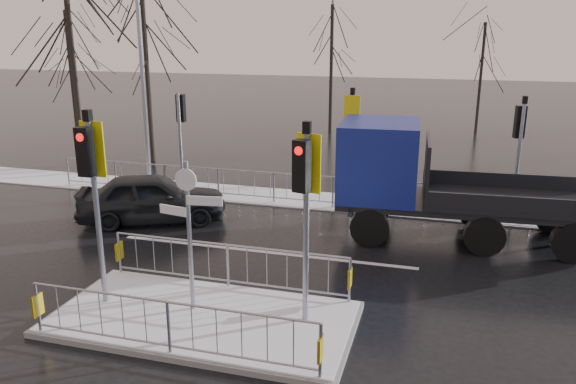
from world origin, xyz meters
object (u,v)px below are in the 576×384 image
(traffic_island, at_px, (202,304))
(flatbed_truck, at_px, (414,177))
(car_far_lane, at_px, (152,198))
(street_lamp_left, at_px, (143,61))

(traffic_island, xyz_separation_m, flatbed_truck, (3.65, 6.14, 1.31))
(car_far_lane, distance_m, street_lamp_left, 6.19)
(street_lamp_left, bearing_deg, traffic_island, -55.93)
(traffic_island, xyz_separation_m, car_far_lane, (-3.96, 5.22, 0.35))
(car_far_lane, bearing_deg, traffic_island, -166.80)
(street_lamp_left, bearing_deg, flatbed_truck, -18.40)
(flatbed_truck, bearing_deg, car_far_lane, -173.08)
(car_far_lane, bearing_deg, street_lamp_left, 5.99)
(car_far_lane, relative_size, flatbed_truck, 0.62)
(car_far_lane, relative_size, street_lamp_left, 0.53)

